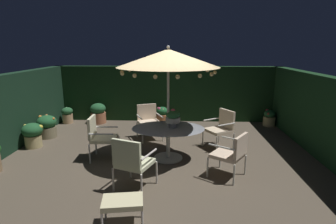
# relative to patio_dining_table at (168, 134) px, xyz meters

# --- Properties ---
(ground_plane) EXTENTS (7.93, 7.68, 0.02)m
(ground_plane) POSITION_rel_patio_dining_table_xyz_m (-0.19, -0.24, -0.61)
(ground_plane) COLOR brown
(hedge_backdrop_rear) EXTENTS (7.93, 0.30, 1.92)m
(hedge_backdrop_rear) POSITION_rel_patio_dining_table_xyz_m (-0.19, 3.45, 0.36)
(hedge_backdrop_rear) COLOR black
(hedge_backdrop_rear) RESTS_ON ground_plane
(patio_dining_table) EXTENTS (1.68, 1.28, 0.76)m
(patio_dining_table) POSITION_rel_patio_dining_table_xyz_m (0.00, 0.00, 0.00)
(patio_dining_table) COLOR silver
(patio_dining_table) RESTS_ON ground_plane
(patio_umbrella) EXTENTS (2.26, 2.26, 2.59)m
(patio_umbrella) POSITION_rel_patio_dining_table_xyz_m (-0.00, -0.00, 1.72)
(patio_umbrella) COLOR silver
(patio_umbrella) RESTS_ON ground_plane
(centerpiece_planter) EXTENTS (0.34, 0.34, 0.43)m
(centerpiece_planter) POSITION_rel_patio_dining_table_xyz_m (0.11, 0.05, 0.40)
(centerpiece_planter) COLOR silver
(centerpiece_planter) RESTS_ON patio_dining_table
(patio_chair_north) EXTENTS (0.81, 0.81, 0.96)m
(patio_chair_north) POSITION_rel_patio_dining_table_xyz_m (-0.62, 1.45, -0.03)
(patio_chair_north) COLOR silver
(patio_chair_north) RESTS_ON ground_plane
(patio_chair_northeast) EXTENTS (0.63, 0.62, 1.01)m
(patio_chair_northeast) POSITION_rel_patio_dining_table_xyz_m (-1.58, -0.08, -0.01)
(patio_chair_northeast) COLOR silver
(patio_chair_northeast) RESTS_ON ground_plane
(patio_chair_east) EXTENTS (0.80, 0.79, 1.01)m
(patio_chair_east) POSITION_rel_patio_dining_table_xyz_m (-0.59, -1.47, -0.01)
(patio_chair_east) COLOR beige
(patio_chair_east) RESTS_ON ground_plane
(patio_chair_southeast) EXTENTS (0.82, 0.82, 0.92)m
(patio_chair_southeast) POSITION_rel_patio_dining_table_xyz_m (1.30, -0.89, -0.06)
(patio_chair_southeast) COLOR beige
(patio_chair_southeast) RESTS_ON ground_plane
(patio_chair_south) EXTENTS (0.81, 0.82, 0.98)m
(patio_chair_south) POSITION_rel_patio_dining_table_xyz_m (1.35, 0.82, -0.03)
(patio_chair_south) COLOR silver
(patio_chair_south) RESTS_ON ground_plane
(ottoman_footrest) EXTENTS (0.63, 0.47, 0.43)m
(ottoman_footrest) POSITION_rel_patio_dining_table_xyz_m (-0.55, -2.50, -0.22)
(ottoman_footrest) COLOR silver
(ottoman_footrest) RESTS_ON ground_plane
(potted_plant_right_far) EXTENTS (0.44, 0.44, 0.60)m
(potted_plant_right_far) POSITION_rel_patio_dining_table_xyz_m (-0.33, 2.92, -0.30)
(potted_plant_right_far) COLOR #AF683E
(potted_plant_right_far) RESTS_ON ground_plane
(potted_plant_back_center) EXTENTS (0.52, 0.52, 0.69)m
(potted_plant_back_center) POSITION_rel_patio_dining_table_xyz_m (-2.54, 2.96, -0.25)
(potted_plant_back_center) COLOR #A76544
(potted_plant_back_center) RESTS_ON ground_plane
(potted_plant_left_far) EXTENTS (0.54, 0.54, 0.65)m
(potted_plant_left_far) POSITION_rel_patio_dining_table_xyz_m (-3.56, 1.39, -0.26)
(potted_plant_left_far) COLOR #7E7356
(potted_plant_left_far) RESTS_ON ground_plane
(potted_plant_back_left) EXTENTS (0.38, 0.38, 0.55)m
(potted_plant_back_left) POSITION_rel_patio_dining_table_xyz_m (-3.59, 2.91, -0.30)
(potted_plant_back_left) COLOR tan
(potted_plant_back_left) RESTS_ON ground_plane
(potted_plant_front_corner) EXTENTS (0.39, 0.39, 0.55)m
(potted_plant_front_corner) POSITION_rel_patio_dining_table_xyz_m (3.24, 2.86, -0.33)
(potted_plant_front_corner) COLOR tan
(potted_plant_front_corner) RESTS_ON ground_plane
(potted_plant_back_right) EXTENTS (0.52, 0.52, 0.65)m
(potted_plant_back_right) POSITION_rel_patio_dining_table_xyz_m (-3.56, 0.60, -0.24)
(potted_plant_back_right) COLOR tan
(potted_plant_back_right) RESTS_ON ground_plane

